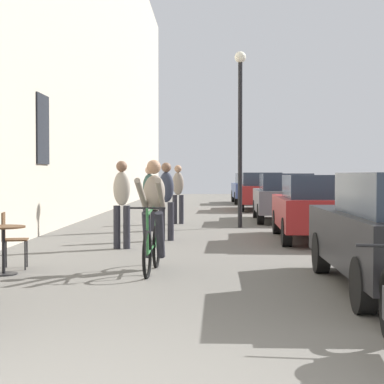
% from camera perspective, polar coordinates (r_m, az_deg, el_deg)
% --- Properties ---
extents(cafe_table_far, '(0.64, 0.64, 0.72)m').
position_cam_1_polar(cafe_table_far, '(9.76, -16.66, -4.13)').
color(cafe_table_far, black).
rests_on(cafe_table_far, ground_plane).
extents(cafe_chair_far_toward_wall, '(0.45, 0.45, 0.89)m').
position_cam_1_polar(cafe_chair_far_toward_wall, '(10.32, -16.08, -3.84)').
color(cafe_chair_far_toward_wall, black).
rests_on(cafe_chair_far_toward_wall, ground_plane).
extents(cyclist_on_bicycle, '(0.52, 1.76, 1.74)m').
position_cam_1_polar(cyclist_on_bicycle, '(9.70, -3.54, -2.39)').
color(cyclist_on_bicycle, black).
rests_on(cyclist_on_bicycle, ground_plane).
extents(pedestrian_near, '(0.37, 0.28, 1.76)m').
position_cam_1_polar(pedestrian_near, '(12.65, -6.36, -0.65)').
color(pedestrian_near, '#26262D').
rests_on(pedestrian_near, ground_plane).
extents(pedestrian_mid, '(0.34, 0.24, 1.75)m').
position_cam_1_polar(pedestrian_mid, '(14.14, -2.34, -0.41)').
color(pedestrian_mid, '#26262D').
rests_on(pedestrian_mid, ground_plane).
extents(pedestrian_far, '(0.36, 0.27, 1.71)m').
position_cam_1_polar(pedestrian_far, '(16.51, -3.87, -0.21)').
color(pedestrian_far, '#26262D').
rests_on(pedestrian_far, ground_plane).
extents(pedestrian_furthest, '(0.37, 0.29, 1.76)m').
position_cam_1_polar(pedestrian_furthest, '(18.94, -1.27, 0.12)').
color(pedestrian_furthest, '#26262D').
rests_on(pedestrian_furthest, ground_plane).
extents(street_lamp, '(0.32, 0.32, 4.90)m').
position_cam_1_polar(street_lamp, '(17.72, 4.37, 6.85)').
color(street_lamp, black).
rests_on(street_lamp, ground_plane).
extents(parked_car_second, '(1.88, 4.20, 1.47)m').
position_cam_1_polar(parked_car_second, '(14.43, 11.21, -1.29)').
color(parked_car_second, maroon).
rests_on(parked_car_second, ground_plane).
extents(parked_car_third, '(1.90, 4.30, 1.51)m').
position_cam_1_polar(parked_car_third, '(20.12, 8.29, -0.41)').
color(parked_car_third, '#595960').
rests_on(parked_car_third, ground_plane).
extents(parked_car_fourth, '(1.96, 4.44, 1.56)m').
position_cam_1_polar(parked_car_fourth, '(26.42, 6.22, 0.12)').
color(parked_car_fourth, maroon).
rests_on(parked_car_fourth, ground_plane).
extents(parked_car_fifth, '(1.89, 4.39, 1.55)m').
position_cam_1_polar(parked_car_fifth, '(32.42, 5.36, 0.39)').
color(parked_car_fifth, '#384C84').
rests_on(parked_car_fifth, ground_plane).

